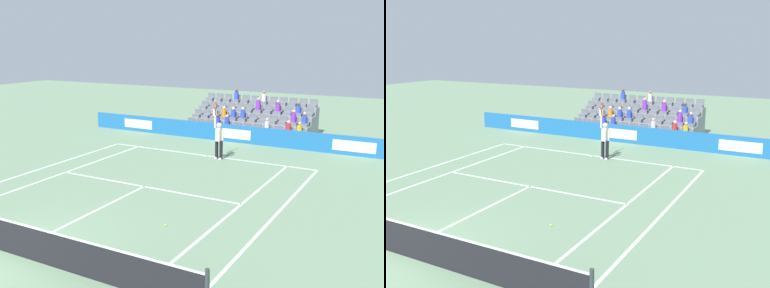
# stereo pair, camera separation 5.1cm
# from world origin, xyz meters

# --- Properties ---
(ground_plane) EXTENTS (80.00, 80.00, 0.00)m
(ground_plane) POSITION_xyz_m (0.00, 0.00, 0.00)
(ground_plane) COLOR gray
(line_baseline) EXTENTS (10.97, 0.10, 0.01)m
(line_baseline) POSITION_xyz_m (0.00, -11.89, 0.00)
(line_baseline) COLOR white
(line_baseline) RESTS_ON ground
(line_service) EXTENTS (8.23, 0.10, 0.01)m
(line_service) POSITION_xyz_m (0.00, -6.40, 0.00)
(line_service) COLOR white
(line_service) RESTS_ON ground
(line_centre_service) EXTENTS (0.10, 6.40, 0.01)m
(line_centre_service) POSITION_xyz_m (0.00, -3.20, 0.00)
(line_centre_service) COLOR white
(line_centre_service) RESTS_ON ground
(line_singles_sideline_left) EXTENTS (0.10, 11.89, 0.01)m
(line_singles_sideline_left) POSITION_xyz_m (4.12, -5.95, 0.00)
(line_singles_sideline_left) COLOR white
(line_singles_sideline_left) RESTS_ON ground
(line_singles_sideline_right) EXTENTS (0.10, 11.89, 0.01)m
(line_singles_sideline_right) POSITION_xyz_m (-4.12, -5.95, 0.00)
(line_singles_sideline_right) COLOR white
(line_singles_sideline_right) RESTS_ON ground
(line_doubles_sideline_left) EXTENTS (0.10, 11.89, 0.01)m
(line_doubles_sideline_left) POSITION_xyz_m (5.49, -5.95, 0.00)
(line_doubles_sideline_left) COLOR white
(line_doubles_sideline_left) RESTS_ON ground
(line_doubles_sideline_right) EXTENTS (0.10, 11.89, 0.01)m
(line_doubles_sideline_right) POSITION_xyz_m (-5.49, -5.95, 0.00)
(line_doubles_sideline_right) COLOR white
(line_doubles_sideline_right) RESTS_ON ground
(line_centre_mark) EXTENTS (0.10, 0.20, 0.01)m
(line_centre_mark) POSITION_xyz_m (0.00, -11.79, 0.00)
(line_centre_mark) COLOR white
(line_centre_mark) RESTS_ON ground
(sponsor_barrier) EXTENTS (19.43, 0.22, 0.97)m
(sponsor_barrier) POSITION_xyz_m (0.00, -15.40, 0.48)
(sponsor_barrier) COLOR #1E66AD
(sponsor_barrier) RESTS_ON ground
(tennis_net) EXTENTS (11.97, 0.10, 1.07)m
(tennis_net) POSITION_xyz_m (0.00, 0.00, 0.49)
(tennis_net) COLOR #33383D
(tennis_net) RESTS_ON ground
(tennis_player) EXTENTS (0.53, 0.37, 2.85)m
(tennis_player) POSITION_xyz_m (-0.80, -11.64, 0.99)
(tennis_player) COLOR black
(tennis_player) RESTS_ON ground
(stadium_stand) EXTENTS (7.44, 3.80, 2.58)m
(stadium_stand) POSITION_xyz_m (-0.01, -18.32, 0.69)
(stadium_stand) COLOR gray
(stadium_stand) RESTS_ON ground
(loose_tennis_ball) EXTENTS (0.07, 0.07, 0.07)m
(loose_tennis_ball) POSITION_xyz_m (-2.76, -3.51, 0.03)
(loose_tennis_ball) COLOR #D1E533
(loose_tennis_ball) RESTS_ON ground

